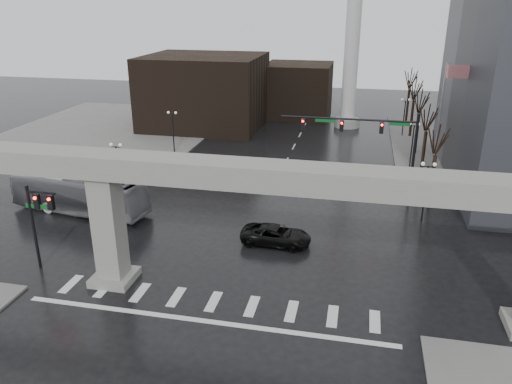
% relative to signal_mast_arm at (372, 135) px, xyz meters
% --- Properties ---
extents(ground, '(160.00, 160.00, 0.00)m').
position_rel_signal_mast_arm_xyz_m(ground, '(-8.99, -18.80, -5.83)').
color(ground, black).
rests_on(ground, ground).
extents(sidewalk_nw, '(28.00, 36.00, 0.15)m').
position_rel_signal_mast_arm_xyz_m(sidewalk_nw, '(-34.99, 17.20, -5.75)').
color(sidewalk_nw, slate).
rests_on(sidewalk_nw, ground).
extents(elevated_guideway, '(48.00, 2.60, 8.70)m').
position_rel_signal_mast_arm_xyz_m(elevated_guideway, '(-7.73, -18.80, 1.05)').
color(elevated_guideway, gray).
rests_on(elevated_guideway, ground).
extents(building_far_left, '(16.00, 14.00, 10.00)m').
position_rel_signal_mast_arm_xyz_m(building_far_left, '(-22.99, 23.20, -0.83)').
color(building_far_left, black).
rests_on(building_far_left, ground).
extents(building_far_mid, '(10.00, 10.00, 8.00)m').
position_rel_signal_mast_arm_xyz_m(building_far_mid, '(-10.99, 33.20, -1.83)').
color(building_far_mid, black).
rests_on(building_far_mid, ground).
extents(smokestack, '(3.60, 3.60, 30.00)m').
position_rel_signal_mast_arm_xyz_m(smokestack, '(-2.99, 27.20, 7.52)').
color(smokestack, beige).
rests_on(smokestack, ground).
extents(signal_mast_arm, '(12.12, 0.43, 8.00)m').
position_rel_signal_mast_arm_xyz_m(signal_mast_arm, '(0.00, 0.00, 0.00)').
color(signal_mast_arm, black).
rests_on(signal_mast_arm, ground).
extents(signal_left_pole, '(2.30, 0.30, 6.00)m').
position_rel_signal_mast_arm_xyz_m(signal_left_pole, '(-21.24, -18.30, -1.76)').
color(signal_left_pole, black).
rests_on(signal_left_pole, ground).
extents(flagpole_assembly, '(2.06, 0.12, 12.00)m').
position_rel_signal_mast_arm_xyz_m(flagpole_assembly, '(6.30, 3.20, 1.70)').
color(flagpole_assembly, silver).
rests_on(flagpole_assembly, ground).
extents(lamp_right_0, '(1.22, 0.32, 5.11)m').
position_rel_signal_mast_arm_xyz_m(lamp_right_0, '(4.51, -4.80, -2.36)').
color(lamp_right_0, black).
rests_on(lamp_right_0, ground).
extents(lamp_right_1, '(1.22, 0.32, 5.11)m').
position_rel_signal_mast_arm_xyz_m(lamp_right_1, '(4.51, 9.20, -2.36)').
color(lamp_right_1, black).
rests_on(lamp_right_1, ground).
extents(lamp_right_2, '(1.22, 0.32, 5.11)m').
position_rel_signal_mast_arm_xyz_m(lamp_right_2, '(4.51, 23.20, -2.36)').
color(lamp_right_2, black).
rests_on(lamp_right_2, ground).
extents(lamp_left_0, '(1.22, 0.32, 5.11)m').
position_rel_signal_mast_arm_xyz_m(lamp_left_0, '(-22.49, -4.80, -2.36)').
color(lamp_left_0, black).
rests_on(lamp_left_0, ground).
extents(lamp_left_1, '(1.22, 0.32, 5.11)m').
position_rel_signal_mast_arm_xyz_m(lamp_left_1, '(-22.49, 9.20, -2.36)').
color(lamp_left_1, black).
rests_on(lamp_left_1, ground).
extents(lamp_left_2, '(1.22, 0.32, 5.11)m').
position_rel_signal_mast_arm_xyz_m(lamp_left_2, '(-22.49, 23.20, -2.36)').
color(lamp_left_2, black).
rests_on(lamp_left_2, ground).
extents(tree_right_0, '(1.09, 1.58, 7.50)m').
position_rel_signal_mast_arm_xyz_m(tree_right_0, '(5.54, -0.78, -3.04)').
color(tree_right_0, black).
rests_on(tree_right_0, ground).
extents(tree_right_1, '(1.09, 1.61, 7.67)m').
position_rel_signal_mast_arm_xyz_m(tree_right_1, '(5.54, 7.22, -2.98)').
color(tree_right_1, black).
rests_on(tree_right_1, ground).
extents(tree_right_2, '(1.10, 1.63, 7.85)m').
position_rel_signal_mast_arm_xyz_m(tree_right_2, '(5.54, 15.22, -2.91)').
color(tree_right_2, black).
rests_on(tree_right_2, ground).
extents(tree_right_3, '(1.11, 1.66, 8.02)m').
position_rel_signal_mast_arm_xyz_m(tree_right_3, '(5.54, 23.22, -2.85)').
color(tree_right_3, black).
rests_on(tree_right_3, ground).
extents(tree_right_4, '(1.12, 1.69, 8.19)m').
position_rel_signal_mast_arm_xyz_m(tree_right_4, '(5.54, 31.22, -2.79)').
color(tree_right_4, black).
rests_on(tree_right_4, ground).
extents(pickup_truck, '(5.32, 2.63, 1.45)m').
position_rel_signal_mast_arm_xyz_m(pickup_truck, '(-6.60, -11.46, -5.10)').
color(pickup_truck, black).
rests_on(pickup_truck, ground).
extents(city_bus, '(12.66, 4.67, 3.44)m').
position_rel_signal_mast_arm_xyz_m(city_bus, '(-24.14, -8.93, -4.11)').
color(city_bus, '#97969B').
rests_on(city_bus, ground).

